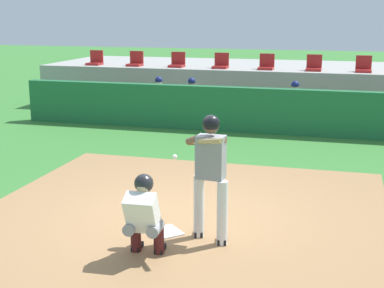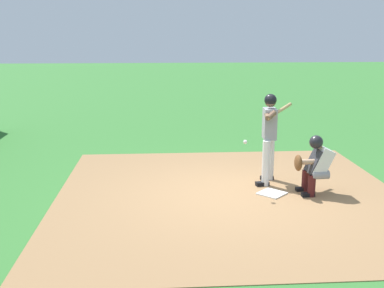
{
  "view_description": "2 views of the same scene",
  "coord_description": "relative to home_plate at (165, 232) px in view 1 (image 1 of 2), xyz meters",
  "views": [
    {
      "loc": [
        2.41,
        -8.02,
        3.15
      ],
      "look_at": [
        0.0,
        0.7,
        1.0
      ],
      "focal_mm": 52.28,
      "sensor_mm": 36.0,
      "label": 1
    },
    {
      "loc": [
        -8.22,
        1.27,
        2.95
      ],
      "look_at": [
        0.0,
        0.7,
        1.0
      ],
      "focal_mm": 43.93,
      "sensor_mm": 36.0,
      "label": 2
    }
  ],
  "objects": [
    {
      "name": "stadium_seat_1",
      "position": [
        -4.33,
        10.18,
        1.51
      ],
      "size": [
        0.46,
        0.46,
        0.48
      ],
      "color": "#A51E1E",
      "rests_on": "stands_platform"
    },
    {
      "name": "dugout_player_0",
      "position": [
        -2.88,
        8.14,
        0.65
      ],
      "size": [
        0.49,
        0.7,
        1.3
      ],
      "color": "#939399",
      "rests_on": "ground"
    },
    {
      "name": "stadium_seat_2",
      "position": [
        -2.89,
        10.18,
        1.51
      ],
      "size": [
        0.46,
        0.46,
        0.48
      ],
      "color": "#A51E1E",
      "rests_on": "stands_platform"
    },
    {
      "name": "stadium_seat_3",
      "position": [
        -1.44,
        10.18,
        1.51
      ],
      "size": [
        0.46,
        0.46,
        0.48
      ],
      "color": "#A51E1E",
      "rests_on": "stands_platform"
    },
    {
      "name": "dugout_player_1",
      "position": [
        -1.88,
        8.14,
        0.65
      ],
      "size": [
        0.49,
        0.7,
        1.3
      ],
      "color": "#939399",
      "rests_on": "ground"
    },
    {
      "name": "dugout_player_2",
      "position": [
        1.07,
        8.14,
        0.65
      ],
      "size": [
        0.49,
        0.7,
        1.3
      ],
      "color": "#939399",
      "rests_on": "ground"
    },
    {
      "name": "stadium_seat_4",
      "position": [
        0.0,
        10.18,
        1.51
      ],
      "size": [
        0.46,
        0.46,
        0.48
      ],
      "color": "#A51E1E",
      "rests_on": "stands_platform"
    },
    {
      "name": "stadium_seat_0",
      "position": [
        -5.78,
        10.18,
        1.51
      ],
      "size": [
        0.46,
        0.46,
        0.48
      ],
      "color": "#A51E1E",
      "rests_on": "stands_platform"
    },
    {
      "name": "ground_plane",
      "position": [
        0.0,
        0.8,
        -0.02
      ],
      "size": [
        80.0,
        80.0,
        0.0
      ],
      "primitive_type": "plane",
      "color": "#387A33"
    },
    {
      "name": "dirt_infield",
      "position": [
        0.0,
        0.8,
        -0.02
      ],
      "size": [
        6.4,
        6.4,
        0.01
      ],
      "primitive_type": "cube",
      "color": "#9E754C",
      "rests_on": "ground"
    },
    {
      "name": "stands_platform",
      "position": [
        0.0,
        11.7,
        0.68
      ],
      "size": [
        15.0,
        4.4,
        1.4
      ],
      "primitive_type": "cube",
      "color": "#9E9E99",
      "rests_on": "ground"
    },
    {
      "name": "catcher_crouched",
      "position": [
        -0.02,
        -0.78,
        0.59
      ],
      "size": [
        0.5,
        1.68,
        1.13
      ],
      "color": "gray",
      "rests_on": "ground"
    },
    {
      "name": "stadium_seat_6",
      "position": [
        2.89,
        10.18,
        1.51
      ],
      "size": [
        0.46,
        0.46,
        0.48
      ],
      "color": "#A51E1E",
      "rests_on": "stands_platform"
    },
    {
      "name": "dugout_bench",
      "position": [
        0.0,
        8.3,
        0.2
      ],
      "size": [
        11.8,
        0.44,
        0.45
      ],
      "primitive_type": "cube",
      "color": "olive",
      "rests_on": "ground"
    },
    {
      "name": "dugout_wall",
      "position": [
        0.0,
        7.3,
        0.58
      ],
      "size": [
        13.0,
        0.3,
        1.2
      ],
      "primitive_type": "cube",
      "color": "#1E6638",
      "rests_on": "ground"
    },
    {
      "name": "batter_at_plate",
      "position": [
        0.69,
        -0.07,
        1.01
      ],
      "size": [
        0.67,
        0.78,
        1.8
      ],
      "color": "silver",
      "rests_on": "ground"
    },
    {
      "name": "home_plate",
      "position": [
        0.0,
        0.0,
        0.0
      ],
      "size": [
        0.62,
        0.62,
        0.02
      ],
      "primitive_type": "cube",
      "rotation": [
        0.0,
        0.0,
        0.79
      ],
      "color": "white",
      "rests_on": "dirt_infield"
    },
    {
      "name": "stadium_seat_5",
      "position": [
        1.44,
        10.18,
        1.51
      ],
      "size": [
        0.46,
        0.46,
        0.48
      ],
      "color": "#A51E1E",
      "rests_on": "stands_platform"
    }
  ]
}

